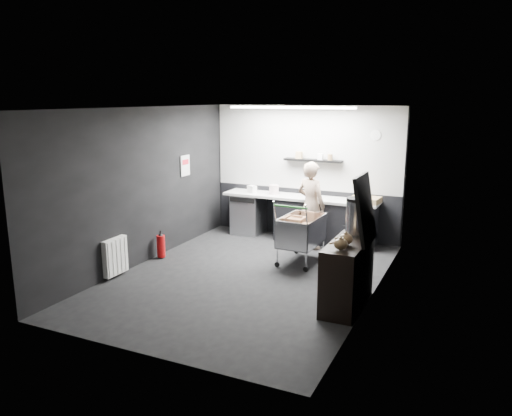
% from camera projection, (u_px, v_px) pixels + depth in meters
% --- Properties ---
extents(floor, '(5.50, 5.50, 0.00)m').
position_uv_depth(floor, '(248.00, 277.00, 8.11)').
color(floor, black).
rests_on(floor, ground).
extents(ceiling, '(5.50, 5.50, 0.00)m').
position_uv_depth(ceiling, '(247.00, 108.00, 7.52)').
color(ceiling, white).
rests_on(ceiling, wall_back).
extents(wall_back, '(5.50, 0.00, 5.50)m').
position_uv_depth(wall_back, '(305.00, 172.00, 10.25)').
color(wall_back, black).
rests_on(wall_back, floor).
extents(wall_front, '(5.50, 0.00, 5.50)m').
position_uv_depth(wall_front, '(137.00, 240.00, 5.38)').
color(wall_front, black).
rests_on(wall_front, floor).
extents(wall_left, '(0.00, 5.50, 5.50)m').
position_uv_depth(wall_left, '(144.00, 186.00, 8.64)').
color(wall_left, black).
rests_on(wall_left, floor).
extents(wall_right, '(0.00, 5.50, 5.50)m').
position_uv_depth(wall_right, '(376.00, 207.00, 7.00)').
color(wall_right, black).
rests_on(wall_right, floor).
extents(kitchen_wall_panel, '(3.95, 0.02, 1.70)m').
position_uv_depth(kitchen_wall_panel, '(306.00, 148.00, 10.13)').
color(kitchen_wall_panel, '#B7B7B3').
rests_on(kitchen_wall_panel, wall_back).
extents(dado_panel, '(3.95, 0.02, 1.00)m').
position_uv_depth(dado_panel, '(304.00, 212.00, 10.42)').
color(dado_panel, black).
rests_on(dado_panel, wall_back).
extents(floating_shelf, '(1.20, 0.22, 0.04)m').
position_uv_depth(floating_shelf, '(313.00, 160.00, 10.00)').
color(floating_shelf, black).
rests_on(floating_shelf, wall_back).
extents(wall_clock, '(0.20, 0.03, 0.20)m').
position_uv_depth(wall_clock, '(376.00, 135.00, 9.48)').
color(wall_clock, white).
rests_on(wall_clock, wall_back).
extents(poster, '(0.02, 0.30, 0.40)m').
position_uv_depth(poster, '(185.00, 166.00, 9.74)').
color(poster, silver).
rests_on(poster, wall_left).
extents(poster_red_band, '(0.02, 0.22, 0.10)m').
position_uv_depth(poster_red_band, '(185.00, 162.00, 9.72)').
color(poster_red_band, red).
rests_on(poster_red_band, poster).
extents(radiator, '(0.10, 0.50, 0.60)m').
position_uv_depth(radiator, '(115.00, 256.00, 8.03)').
color(radiator, white).
rests_on(radiator, wall_left).
extents(ceiling_strip, '(2.40, 0.20, 0.04)m').
position_uv_depth(ceiling_strip, '(291.00, 108.00, 9.17)').
color(ceiling_strip, white).
rests_on(ceiling_strip, ceiling).
extents(prep_counter, '(3.20, 0.61, 0.90)m').
position_uv_depth(prep_counter, '(305.00, 218.00, 10.10)').
color(prep_counter, black).
rests_on(prep_counter, floor).
extents(person, '(0.71, 0.58, 1.68)m').
position_uv_depth(person, '(311.00, 205.00, 9.51)').
color(person, beige).
rests_on(person, floor).
extents(shopping_cart, '(0.65, 1.03, 1.12)m').
position_uv_depth(shopping_cart, '(301.00, 233.00, 8.72)').
color(shopping_cart, silver).
rests_on(shopping_cart, floor).
extents(sideboard, '(0.53, 1.24, 1.85)m').
position_uv_depth(sideboard, '(349.00, 265.00, 6.89)').
color(sideboard, black).
rests_on(sideboard, floor).
extents(fire_extinguisher, '(0.15, 0.15, 0.49)m').
position_uv_depth(fire_extinguisher, '(161.00, 245.00, 9.01)').
color(fire_extinguisher, '#AD0B0D').
rests_on(fire_extinguisher, floor).
extents(cardboard_box, '(0.58, 0.46, 0.11)m').
position_uv_depth(cardboard_box, '(365.00, 200.00, 9.46)').
color(cardboard_box, tan).
rests_on(cardboard_box, prep_counter).
extents(pink_tub, '(0.19, 0.19, 0.19)m').
position_uv_depth(pink_tub, '(274.00, 190.00, 10.27)').
color(pink_tub, beige).
rests_on(pink_tub, prep_counter).
extents(white_container, '(0.20, 0.18, 0.15)m').
position_uv_depth(white_container, '(252.00, 189.00, 10.43)').
color(white_container, white).
rests_on(white_container, prep_counter).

